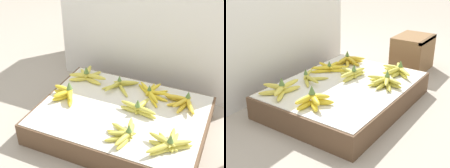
{
  "view_description": "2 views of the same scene",
  "coord_description": "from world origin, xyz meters",
  "views": [
    {
      "loc": [
        0.52,
        -1.32,
        1.2
      ],
      "look_at": [
        -0.12,
        0.13,
        0.21
      ],
      "focal_mm": 50.0,
      "sensor_mm": 36.0,
      "label": 1
    },
    {
      "loc": [
        -1.45,
        -0.95,
        0.89
      ],
      "look_at": [
        -0.07,
        0.01,
        0.16
      ],
      "focal_mm": 50.0,
      "sensor_mm": 36.0,
      "label": 2
    }
  ],
  "objects": [
    {
      "name": "banana_bunch_back_midright",
      "position": [
        0.11,
        0.21,
        0.16
      ],
      "size": [
        0.23,
        0.25,
        0.08
      ],
      "color": "yellow",
      "rests_on": "display_platform"
    },
    {
      "name": "back_vendor_table",
      "position": [
        -0.01,
        0.75,
        0.39
      ],
      "size": [
        1.29,
        0.54,
        0.77
      ],
      "color": "white",
      "rests_on": "ground_plane"
    },
    {
      "name": "display_platform",
      "position": [
        0.0,
        0.0,
        0.07
      ],
      "size": [
        0.94,
        0.7,
        0.14
      ],
      "color": "brown",
      "rests_on": "ground_plane"
    },
    {
      "name": "banana_bunch_front_right",
      "position": [
        0.32,
        -0.19,
        0.17
      ],
      "size": [
        0.22,
        0.23,
        0.1
      ],
      "color": "gold",
      "rests_on": "display_platform"
    },
    {
      "name": "banana_bunch_middle_left",
      "position": [
        -0.35,
        -0.03,
        0.18
      ],
      "size": [
        0.19,
        0.14,
        0.11
      ],
      "color": "yellow",
      "rests_on": "display_platform"
    },
    {
      "name": "banana_bunch_middle_midright",
      "position": [
        0.1,
        0.02,
        0.17
      ],
      "size": [
        0.23,
        0.15,
        0.1
      ],
      "color": "gold",
      "rests_on": "display_platform"
    },
    {
      "name": "ground_plane",
      "position": [
        0.0,
        0.0,
        0.0
      ],
      "size": [
        10.0,
        10.0,
        0.0
      ],
      "primitive_type": "plane",
      "color": "#A89E8E"
    },
    {
      "name": "banana_bunch_back_right",
      "position": [
        0.3,
        0.18,
        0.17
      ],
      "size": [
        0.21,
        0.16,
        0.09
      ],
      "color": "gold",
      "rests_on": "display_platform"
    },
    {
      "name": "banana_bunch_back_midleft",
      "position": [
        -0.09,
        0.21,
        0.16
      ],
      "size": [
        0.21,
        0.22,
        0.08
      ],
      "color": "gold",
      "rests_on": "display_platform"
    },
    {
      "name": "wooden_crate",
      "position": [
        0.82,
        -0.09,
        0.14
      ],
      "size": [
        0.32,
        0.25,
        0.27
      ],
      "color": "olive",
      "rests_on": "ground_plane"
    },
    {
      "name": "banana_bunch_front_midright",
      "position": [
        0.1,
        -0.21,
        0.17
      ],
      "size": [
        0.16,
        0.23,
        0.09
      ],
      "color": "gold",
      "rests_on": "display_platform"
    },
    {
      "name": "banana_bunch_back_left",
      "position": [
        -0.33,
        0.22,
        0.17
      ],
      "size": [
        0.25,
        0.2,
        0.1
      ],
      "color": "#DBCC4C",
      "rests_on": "display_platform"
    }
  ]
}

